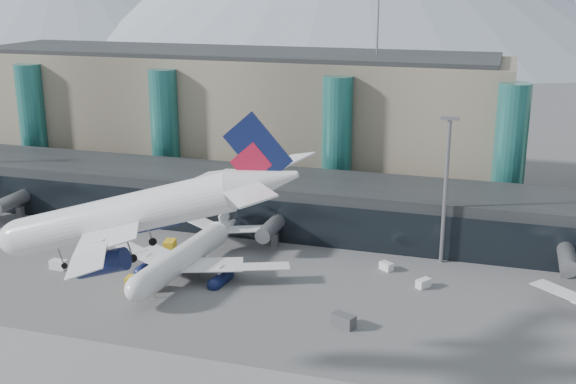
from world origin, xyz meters
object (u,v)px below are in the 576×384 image
object	(u,v)px
veh_b	(170,245)
lightmast_mid	(446,182)
hero_jet	(150,202)
veh_c	(344,321)
jet_parked_mid	(193,244)
veh_h	(139,283)
veh_g	(386,266)
veh_a	(59,265)
veh_d	(423,283)

from	to	relation	value
veh_b	lightmast_mid	bearing A→B (deg)	-90.81
hero_jet	veh_c	distance (m)	36.74
jet_parked_mid	veh_h	xyz separation A→B (m)	(-4.78, -10.46, -3.39)
jet_parked_mid	veh_b	world-z (taller)	jet_parked_mid
veh_g	veh_c	bearing A→B (deg)	-59.50
jet_parked_mid	veh_c	xyz separation A→B (m)	(28.94, -13.20, -3.55)
lightmast_mid	veh_a	xyz separation A→B (m)	(-61.57, -22.26, -13.63)
veh_a	veh_c	world-z (taller)	veh_c
veh_a	veh_d	world-z (taller)	veh_a
hero_jet	veh_b	xyz separation A→B (m)	(-20.15, 43.67, -23.00)
veh_a	veh_h	xyz separation A→B (m)	(17.11, -3.72, 0.29)
veh_b	veh_h	distance (m)	17.93
veh_c	veh_b	bearing A→B (deg)	173.88
lightmast_mid	veh_h	size ratio (longest dim) A/B	6.56
hero_jet	jet_parked_mid	bearing A→B (deg)	104.56
veh_b	veh_c	size ratio (longest dim) A/B	0.89
lightmast_mid	veh_h	bearing A→B (deg)	-149.70
veh_d	veh_b	bearing A→B (deg)	119.95
veh_b	veh_g	size ratio (longest dim) A/B	1.30
hero_jet	veh_g	distance (m)	54.62
hero_jet	veh_a	bearing A→B (deg)	134.99
veh_b	veh_h	size ratio (longest dim) A/B	0.75
veh_c	hero_jet	bearing A→B (deg)	-102.98
hero_jet	veh_d	xyz separation A→B (m)	(25.90, 40.24, -23.15)
hero_jet	jet_parked_mid	size ratio (longest dim) A/B	1.06
jet_parked_mid	veh_g	world-z (taller)	jet_parked_mid
lightmast_mid	jet_parked_mid	bearing A→B (deg)	-158.64
veh_g	lightmast_mid	bearing A→B (deg)	73.26
hero_jet	veh_g	bearing A→B (deg)	63.48
veh_d	veh_g	bearing A→B (deg)	85.96
jet_parked_mid	veh_d	distance (m)	38.43
hero_jet	veh_b	bearing A→B (deg)	110.90
veh_a	veh_b	xyz separation A→B (m)	(13.91, 13.92, 0.06)
jet_parked_mid	veh_a	bearing A→B (deg)	111.54
veh_b	veh_a	bearing A→B (deg)	124.28
hero_jet	veh_c	xyz separation A→B (m)	(16.77, 23.29, -22.93)
hero_jet	jet_parked_mid	xyz separation A→B (m)	(-12.16, 36.50, -19.38)
lightmast_mid	jet_parked_mid	xyz separation A→B (m)	(-39.67, -15.52, -9.95)
jet_parked_mid	veh_h	bearing A→B (deg)	159.86
veh_h	lightmast_mid	bearing A→B (deg)	23.06
hero_jet	veh_c	world-z (taller)	hero_jet
veh_g	veh_d	bearing A→B (deg)	-1.94
jet_parked_mid	veh_c	world-z (taller)	jet_parked_mid
veh_a	veh_g	xyz separation A→B (m)	(53.10, 15.89, -0.13)
lightmast_mid	veh_c	bearing A→B (deg)	-110.50
veh_d	veh_h	xyz separation A→B (m)	(-42.84, -14.21, 0.39)
jet_parked_mid	veh_b	distance (m)	11.33
veh_a	veh_d	xyz separation A→B (m)	(59.95, 10.49, -0.09)
veh_b	veh_d	xyz separation A→B (m)	(46.05, -3.43, -0.15)
veh_a	veh_h	bearing A→B (deg)	-11.10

